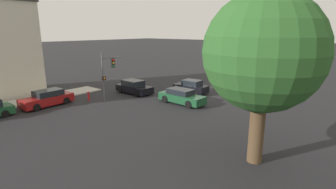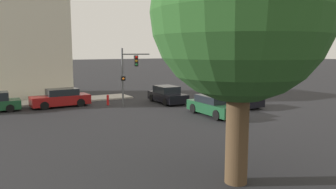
{
  "view_description": "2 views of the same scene",
  "coord_description": "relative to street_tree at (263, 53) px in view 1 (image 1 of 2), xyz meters",
  "views": [
    {
      "loc": [
        -14.73,
        22.34,
        7.03
      ],
      "look_at": [
        0.05,
        4.3,
        1.29
      ],
      "focal_mm": 28.0,
      "sensor_mm": 36.0,
      "label": 1
    },
    {
      "loc": [
        -18.52,
        16.88,
        4.7
      ],
      "look_at": [
        2.64,
        4.55,
        1.38
      ],
      "focal_mm": 35.0,
      "sensor_mm": 36.0,
      "label": 2
    }
  ],
  "objects": [
    {
      "name": "fire_hydrant",
      "position": [
        18.18,
        -1.79,
        -5.43
      ],
      "size": [
        0.22,
        0.22,
        0.92
      ],
      "color": "red",
      "rests_on": "ground_plane"
    },
    {
      "name": "parked_car_0",
      "position": [
        19.49,
        1.85,
        -5.2
      ],
      "size": [
        2.05,
        4.78,
        1.51
      ],
      "rotation": [
        0.0,
        0.0,
        1.61
      ],
      "color": "maroon",
      "rests_on": "ground_plane"
    },
    {
      "name": "traffic_signal",
      "position": [
        16.43,
        -3.09,
        -2.74
      ],
      "size": [
        0.56,
        2.5,
        4.88
      ],
      "rotation": [
        0.0,
        0.0,
        2.96
      ],
      "color": "#515456",
      "rests_on": "ground_plane"
    },
    {
      "name": "ground_plane",
      "position": [
        10.07,
        -9.14,
        -5.92
      ],
      "size": [
        300.0,
        300.0,
        0.0
      ],
      "primitive_type": "plane",
      "color": "black"
    },
    {
      "name": "street_tree",
      "position": [
        0.0,
        0.0,
        0.0
      ],
      "size": [
        6.09,
        6.09,
        9.0
      ],
      "color": "#4C3823",
      "rests_on": "ground_plane"
    },
    {
      "name": "crossing_car_2",
      "position": [
        11.82,
        -11.07,
        -5.2
      ],
      "size": [
        3.91,
        1.9,
        1.53
      ],
      "rotation": [
        0.0,
        0.0,
        0.02
      ],
      "color": "black",
      "rests_on": "ground_plane"
    },
    {
      "name": "crossing_car_1",
      "position": [
        10.08,
        -6.88,
        -5.22
      ],
      "size": [
        4.84,
        1.99,
        1.44
      ],
      "rotation": [
        0.0,
        0.0,
        3.1
      ],
      "color": "#194728",
      "rests_on": "ground_plane"
    },
    {
      "name": "crossing_car_0",
      "position": [
        16.81,
        -6.9,
        -5.21
      ],
      "size": [
        4.53,
        2.15,
        1.51
      ],
      "rotation": [
        0.0,
        0.0,
        3.1
      ],
      "color": "black",
      "rests_on": "ground_plane"
    }
  ]
}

